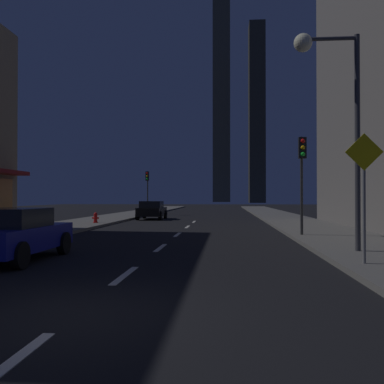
{
  "coord_description": "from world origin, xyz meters",
  "views": [
    {
      "loc": [
        2.26,
        -6.21,
        1.75
      ],
      "look_at": [
        0.0,
        22.21,
        2.1
      ],
      "focal_mm": 39.88,
      "sensor_mm": 36.0,
      "label": 1
    }
  ],
  "objects": [
    {
      "name": "lane_marking_center",
      "position": [
        0.0,
        11.0,
        0.01
      ],
      "size": [
        0.16,
        28.2,
        0.01
      ],
      "color": "silver",
      "rests_on": "ground"
    },
    {
      "name": "skyscraper_distant_tall",
      "position": [
        0.67,
        154.1,
        39.6
      ],
      "size": [
        6.46,
        5.95,
        79.2
      ],
      "primitive_type": "cube",
      "color": "#4E4B3B",
      "rests_on": "ground"
    },
    {
      "name": "ground_plane",
      "position": [
        0.0,
        32.0,
        -0.05
      ],
      "size": [
        78.0,
        136.0,
        0.1
      ],
      "primitive_type": "cube",
      "color": "black"
    },
    {
      "name": "car_parked_near",
      "position": [
        -3.6,
        5.12,
        0.74
      ],
      "size": [
        1.98,
        4.24,
        1.45
      ],
      "color": "navy",
      "rests_on": "ground"
    },
    {
      "name": "sidewalk_right",
      "position": [
        7.0,
        32.0,
        0.07
      ],
      "size": [
        4.0,
        76.0,
        0.15
      ],
      "primitive_type": "cube",
      "color": "#605E59",
      "rests_on": "ground"
    },
    {
      "name": "fire_hydrant_far_left",
      "position": [
        -5.9,
        19.96,
        0.45
      ],
      "size": [
        0.42,
        0.3,
        0.65
      ],
      "color": "red",
      "rests_on": "sidewalk_left"
    },
    {
      "name": "street_lamp_right",
      "position": [
        5.38,
        6.9,
        5.07
      ],
      "size": [
        1.96,
        0.56,
        6.58
      ],
      "color": "#38383D",
      "rests_on": "sidewalk_right"
    },
    {
      "name": "skyscraper_distant_mid",
      "position": [
        12.15,
        130.76,
        28.58
      ],
      "size": [
        5.02,
        7.8,
        57.16
      ],
      "primitive_type": "cube",
      "color": "#373429",
      "rests_on": "ground"
    },
    {
      "name": "pedestrian_crossing_sign",
      "position": [
        5.6,
        4.41,
        2.02
      ],
      "size": [
        0.91,
        0.08,
        3.15
      ],
      "color": "slate",
      "rests_on": "sidewalk_right"
    },
    {
      "name": "traffic_light_far_left",
      "position": [
        -5.5,
        35.51,
        3.19
      ],
      "size": [
        0.32,
        0.48,
        4.2
      ],
      "color": "#2D2D2D",
      "rests_on": "sidewalk_left"
    },
    {
      "name": "car_parked_far",
      "position": [
        -3.6,
        27.27,
        0.74
      ],
      "size": [
        1.98,
        4.24,
        1.45
      ],
      "color": "black",
      "rests_on": "ground"
    },
    {
      "name": "traffic_light_near_right",
      "position": [
        5.5,
        12.23,
        3.19
      ],
      "size": [
        0.32,
        0.48,
        4.2
      ],
      "color": "#2D2D2D",
      "rests_on": "sidewalk_right"
    },
    {
      "name": "sidewalk_left",
      "position": [
        -7.0,
        32.0,
        0.07
      ],
      "size": [
        4.0,
        76.0,
        0.15
      ],
      "primitive_type": "cube",
      "color": "#605E59",
      "rests_on": "ground"
    }
  ]
}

